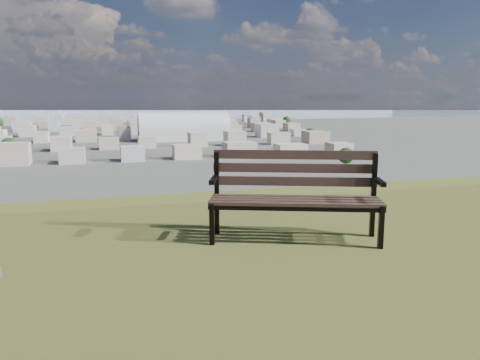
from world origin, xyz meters
name	(u,v)px	position (x,y,z in m)	size (l,w,h in m)	color
park_bench	(295,190)	(1.09, 2.02, 25.51)	(1.82, 1.13, 0.91)	#49332A
arena	(184,131)	(48.27, 292.09, 5.57)	(56.47, 24.95, 23.61)	silver
city_blocks	(104,126)	(0.00, 394.44, 3.50)	(395.00, 361.00, 7.00)	beige
city_trees	(61,132)	(-26.39, 319.00, 4.83)	(406.52, 387.20, 9.98)	#35251A
bay_water	(102,112)	(0.00, 900.00, 0.00)	(2400.00, 700.00, 0.12)	#98B0C2
far_hills	(79,98)	(-60.92, 1402.93, 25.47)	(2050.00, 340.00, 60.00)	#9CACC2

